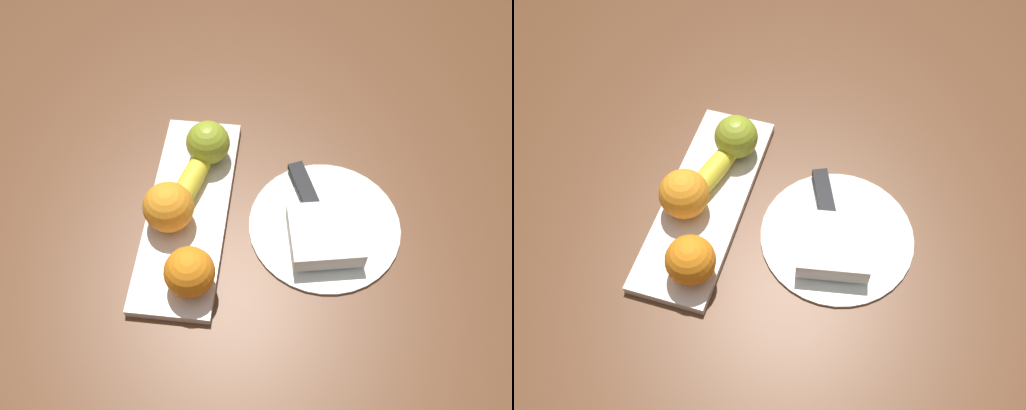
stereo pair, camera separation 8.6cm
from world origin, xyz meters
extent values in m
plane|color=brown|center=(0.00, 0.00, 0.00)|extent=(2.40, 2.40, 0.00)
cube|color=white|center=(0.00, -0.04, 0.01)|extent=(0.35, 0.12, 0.02)
sphere|color=#94A92A|center=(-0.10, -0.02, 0.05)|extent=(0.07, 0.07, 0.07)
ellipsoid|color=yellow|center=(-0.04, -0.04, 0.03)|extent=(0.18, 0.08, 0.03)
sphere|color=orange|center=(0.12, -0.01, 0.05)|extent=(0.07, 0.07, 0.07)
sphere|color=orange|center=(0.02, -0.06, 0.05)|extent=(0.07, 0.07, 0.07)
cylinder|color=white|center=(0.00, 0.17, 0.00)|extent=(0.23, 0.23, 0.01)
cube|color=white|center=(0.03, 0.17, 0.03)|extent=(0.12, 0.12, 0.03)
cube|color=silver|center=(0.00, 0.16, 0.01)|extent=(0.15, 0.08, 0.00)
cube|color=black|center=(-0.06, 0.14, 0.02)|extent=(0.09, 0.06, 0.01)
camera|label=1|loc=(0.47, 0.12, 0.76)|focal=41.16mm
camera|label=2|loc=(0.45, 0.20, 0.76)|focal=41.16mm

